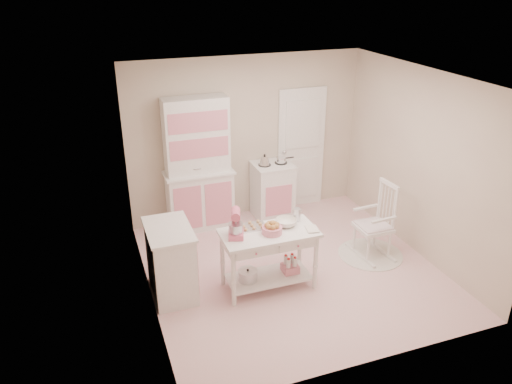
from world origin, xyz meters
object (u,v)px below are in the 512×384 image
hutch (198,165)px  stove (272,190)px  base_cabinet (171,261)px  stand_mixer (236,224)px  rocking_chair (374,220)px  work_table (269,259)px  bread_basket (272,230)px

hutch → stove: (1.20, -0.05, -0.58)m
base_cabinet → stand_mixer: size_ratio=2.71×
base_cabinet → hutch: bearing=64.7°
rocking_chair → work_table: rocking_chair is taller
work_table → bread_basket: bearing=-68.2°
stand_mixer → stove: bearing=74.7°
rocking_chair → hutch: bearing=136.9°
hutch → base_cabinet: (-0.77, -1.64, -0.58)m
hutch → bread_basket: bearing=-77.6°
work_table → bread_basket: size_ratio=4.80×
hutch → rocking_chair: (2.08, -1.69, -0.49)m
base_cabinet → rocking_chair: (2.85, -0.05, 0.09)m
rocking_chair → stand_mixer: size_ratio=3.24×
bread_basket → stove: bearing=68.3°
rocking_chair → stove: bearing=114.2°
stove → work_table: size_ratio=0.77×
base_cabinet → work_table: size_ratio=0.77×
base_cabinet → bread_basket: base_cabinet is taller
bread_basket → work_table: bearing=111.8°
stove → rocking_chair: bearing=-61.8°
base_cabinet → rocking_chair: size_ratio=0.84×
stove → stand_mixer: 2.27m
stand_mixer → bread_basket: stand_mixer is taller
rocking_chair → stand_mixer: stand_mixer is taller
work_table → stand_mixer: stand_mixer is taller
hutch → stand_mixer: (-0.01, -1.90, -0.07)m
work_table → bread_basket: 0.45m
rocking_chair → bread_basket: bearing=-174.2°
rocking_chair → stand_mixer: (-2.08, -0.21, 0.42)m
stove → stand_mixer: size_ratio=2.71×
stand_mixer → base_cabinet: bearing=178.8°
hutch → base_cabinet: size_ratio=2.26×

